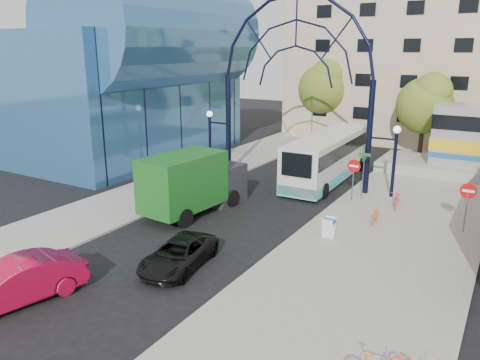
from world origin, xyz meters
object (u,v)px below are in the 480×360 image
Objects in this scene: bike_near_a at (397,199)px; tree_north_a at (426,102)px; black_suv at (179,254)px; bike_near_b at (375,215)px; gateway_arch at (295,52)px; street_name_sign at (364,166)px; city_bus at (329,156)px; do_not_enter_sign at (468,196)px; red_sedan at (16,282)px; green_truck at (194,182)px; tree_north_b at (326,86)px; stop_sign at (354,170)px; sandwich_board at (329,225)px.

tree_north_a is at bearing 84.06° from bike_near_a.
black_suv reaches higher than bike_near_b.
gateway_arch is 9.10× the size of bike_near_b.
city_bus is (-3.40, 3.53, -0.48)m from street_name_sign.
do_not_enter_sign is 0.52× the size of red_sedan.
tree_north_b is at bearing 99.17° from green_truck.
tree_north_a is 10.79m from tree_north_b.
black_suv is (-4.81, -25.85, -4.02)m from tree_north_a.
black_suv is 0.87× the size of red_sedan.
tree_north_a is at bearing 72.47° from green_truck.
city_bus is (-4.32, -9.80, -2.96)m from tree_north_a.
tree_north_a reaches higher than city_bus.
green_truck is at bearing 106.55° from red_sedan.
do_not_enter_sign is 0.36× the size of green_truck.
green_truck is 1.43× the size of red_sedan.
do_not_enter_sign is 13.79m from green_truck.
red_sedan is at bearing -101.07° from city_bus.
green_truck reaches higher than black_suv.
tree_north_b is 0.69× the size of city_bus.
gateway_arch is at bearing 157.37° from stop_sign.
do_not_enter_sign is 0.31× the size of tree_north_b.
gateway_arch is at bearing 154.96° from bike_near_a.
stop_sign is at bearing 65.42° from black_suv.
do_not_enter_sign reaches higher than bike_near_b.
tree_north_a is 32.25m from red_sedan.
sandwich_board reaches higher than bike_near_b.
black_suv is (-0.50, -16.05, -1.06)m from city_bus.
street_name_sign is 13.20m from black_suv.
city_bus is 16.09m from black_suv.
bike_near_b is (10.85, -20.92, -4.70)m from tree_north_b.
black_suv is at bearing -126.05° from sandwich_board.
street_name_sign is at bearing -93.96° from tree_north_a.
sandwich_board is at bearing 45.70° from black_suv.
bike_near_b is (1.77, -3.59, -1.56)m from street_name_sign.
gateway_arch reaches higher than street_name_sign.
bike_near_a is at bearing -85.02° from tree_north_a.
tree_north_a is at bearing 86.04° from street_name_sign.
red_sedan is (-3.21, -5.16, 0.21)m from black_suv.
stop_sign is (4.80, -2.00, -6.56)m from gateway_arch.
stop_sign is 0.22× the size of city_bus.
street_name_sign is at bearing 46.79° from green_truck.
bike_near_a is (9.52, 6.14, -1.07)m from green_truck.
green_truck is 1.63× the size of black_suv.
sandwich_board is 0.14× the size of green_truck.
bike_near_b is at bearing 49.36° from black_suv.
street_name_sign is 0.41× the size of green_truck.
stop_sign is at bearing 97.57° from sandwich_board.
sandwich_board is 0.24× the size of black_suv.
bike_near_b is at bearing -55.19° from city_bus.
sandwich_board is (-5.40, -4.02, -1.23)m from do_not_enter_sign.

